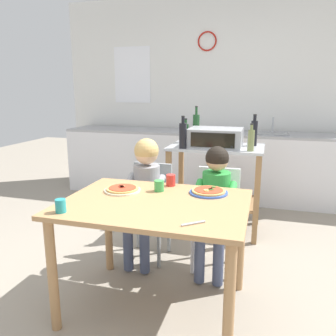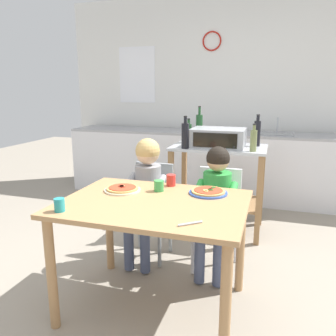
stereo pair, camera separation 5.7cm
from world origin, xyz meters
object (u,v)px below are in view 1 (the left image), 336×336
at_px(child_in_grey_shirt, 145,184).
at_px(drinking_cup_green, 159,186).
at_px(toaster_oven, 216,137).
at_px(bottle_tall_green_wine, 251,140).
at_px(bottle_slim_sauce, 254,132).
at_px(drinking_cup_teal, 61,206).
at_px(pizza_plate_blue_rimmed, 209,192).
at_px(dining_chair_left, 150,203).
at_px(kitchen_island_cart, 215,175).
at_px(dining_table, 155,218).
at_px(pizza_plate_cream, 123,189).
at_px(child_in_green_shirt, 215,196).
at_px(bottle_brown_beer, 183,135).
at_px(dining_chair_right, 216,211).
at_px(drinking_cup_red, 171,180).
at_px(bottle_clear_vinegar, 196,127).
at_px(serving_spoon, 193,223).
at_px(bottle_squat_spirits, 186,133).

distance_m(child_in_grey_shirt, drinking_cup_green, 0.46).
height_order(toaster_oven, bottle_tall_green_wine, bottle_tall_green_wine).
height_order(bottle_slim_sauce, drinking_cup_teal, bottle_slim_sauce).
bearing_deg(pizza_plate_blue_rimmed, dining_chair_left, 142.66).
bearing_deg(dining_chair_left, kitchen_island_cart, 58.04).
bearing_deg(child_in_grey_shirt, dining_table, -64.22).
bearing_deg(pizza_plate_cream, child_in_green_shirt, 35.78).
bearing_deg(bottle_slim_sauce, bottle_brown_beer, -151.71).
height_order(dining_chair_right, child_in_green_shirt, child_in_green_shirt).
distance_m(pizza_plate_blue_rimmed, drinking_cup_red, 0.32).
bearing_deg(child_in_grey_shirt, pizza_plate_cream, -90.02).
height_order(kitchen_island_cart, bottle_brown_beer, bottle_brown_beer).
bearing_deg(drinking_cup_teal, bottle_clear_vinegar, 79.43).
height_order(bottle_tall_green_wine, dining_chair_right, bottle_tall_green_wine).
bearing_deg(dining_chair_right, pizza_plate_cream, -137.03).
relative_size(bottle_clear_vinegar, pizza_plate_blue_rimmed, 1.47).
bearing_deg(child_in_grey_shirt, bottle_brown_beer, 75.05).
relative_size(dining_table, drinking_cup_green, 15.20).
distance_m(bottle_slim_sauce, pizza_plate_cream, 1.66).
relative_size(toaster_oven, bottle_brown_beer, 1.67).
bearing_deg(bottle_slim_sauce, kitchen_island_cart, -161.09).
relative_size(toaster_oven, bottle_tall_green_wine, 2.04).
relative_size(child_in_grey_shirt, pizza_plate_cream, 4.13).
distance_m(toaster_oven, bottle_brown_beer, 0.35).
distance_m(toaster_oven, serving_spoon, 1.74).
distance_m(bottle_squat_spirits, bottle_clear_vinegar, 0.15).
bearing_deg(child_in_grey_shirt, bottle_tall_green_wine, 39.23).
relative_size(kitchen_island_cart, dining_chair_right, 1.15).
bearing_deg(dining_chair_left, bottle_clear_vinegar, 78.21).
xyz_separation_m(child_in_grey_shirt, drinking_cup_teal, (-0.17, -0.93, 0.11)).
height_order(bottle_slim_sauce, pizza_plate_blue_rimmed, bottle_slim_sauce).
height_order(bottle_clear_vinegar, child_in_grey_shirt, bottle_clear_vinegar).
distance_m(child_in_grey_shirt, drinking_cup_teal, 0.95).
distance_m(child_in_grey_shirt, child_in_green_shirt, 0.59).
bearing_deg(kitchen_island_cart, drinking_cup_teal, -109.57).
height_order(bottle_squat_spirits, drinking_cup_red, bottle_squat_spirits).
distance_m(kitchen_island_cart, bottle_squat_spirits, 0.55).
height_order(dining_table, dining_chair_right, dining_chair_right).
relative_size(kitchen_island_cart, bottle_clear_vinegar, 2.44).
distance_m(child_in_green_shirt, drinking_cup_green, 0.51).
distance_m(child_in_grey_shirt, pizza_plate_cream, 0.45).
distance_m(bottle_squat_spirits, dining_chair_right, 1.12).
relative_size(toaster_oven, pizza_plate_blue_rimmed, 2.00).
bearing_deg(kitchen_island_cart, child_in_grey_shirt, -118.31).
bearing_deg(bottle_tall_green_wine, drinking_cup_teal, -121.69).
distance_m(pizza_plate_cream, drinking_cup_green, 0.26).
bearing_deg(dining_chair_left, child_in_green_shirt, -13.39).
distance_m(toaster_oven, drinking_cup_red, 1.07).
bearing_deg(pizza_plate_cream, bottle_clear_vinegar, 82.46).
bearing_deg(drinking_cup_green, pizza_plate_blue_rimmed, 7.19).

